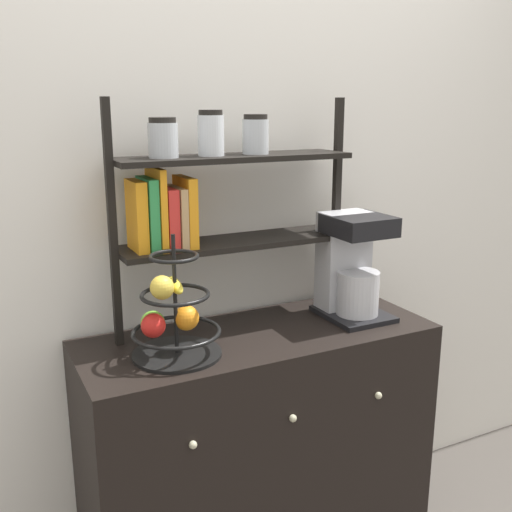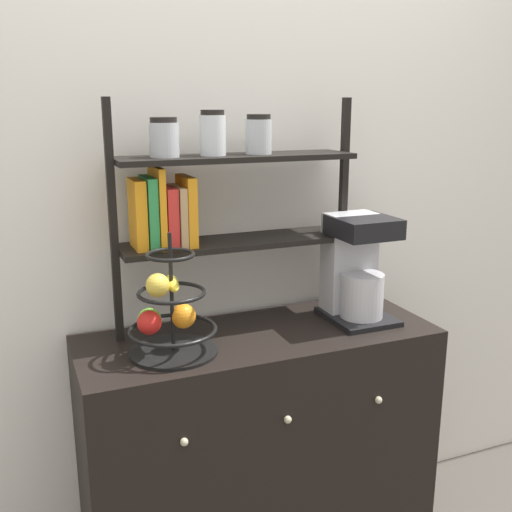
{
  "view_description": "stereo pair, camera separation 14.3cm",
  "coord_description": "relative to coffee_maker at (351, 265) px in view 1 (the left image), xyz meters",
  "views": [
    {
      "loc": [
        -0.84,
        -1.42,
        1.62
      ],
      "look_at": [
        -0.01,
        0.23,
        1.15
      ],
      "focal_mm": 42.0,
      "sensor_mm": 36.0,
      "label": 1
    },
    {
      "loc": [
        -0.71,
        -1.48,
        1.62
      ],
      "look_at": [
        -0.01,
        0.23,
        1.15
      ],
      "focal_mm": 42.0,
      "sensor_mm": 36.0,
      "label": 2
    }
  ],
  "objects": [
    {
      "name": "sideboard",
      "position": [
        -0.37,
        -0.02,
        -0.63
      ],
      "size": [
        1.18,
        0.47,
        0.89
      ],
      "color": "black",
      "rests_on": "ground_plane"
    },
    {
      "name": "wall_back",
      "position": [
        -0.37,
        0.26,
        0.23
      ],
      "size": [
        7.0,
        0.05,
        2.6
      ],
      "primitive_type": "cube",
      "color": "silver",
      "rests_on": "ground_plane"
    },
    {
      "name": "fruit_stand",
      "position": [
        -0.69,
        -0.07,
        -0.06
      ],
      "size": [
        0.27,
        0.27,
        0.37
      ],
      "color": "black",
      "rests_on": "sideboard"
    },
    {
      "name": "coffee_maker",
      "position": [
        0.0,
        0.0,
        0.0
      ],
      "size": [
        0.21,
        0.26,
        0.37
      ],
      "color": "black",
      "rests_on": "sideboard"
    },
    {
      "name": "shelf_hutch",
      "position": [
        -0.51,
        0.1,
        0.27
      ],
      "size": [
        0.83,
        0.2,
        0.76
      ],
      "color": "black",
      "rests_on": "sideboard"
    }
  ]
}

